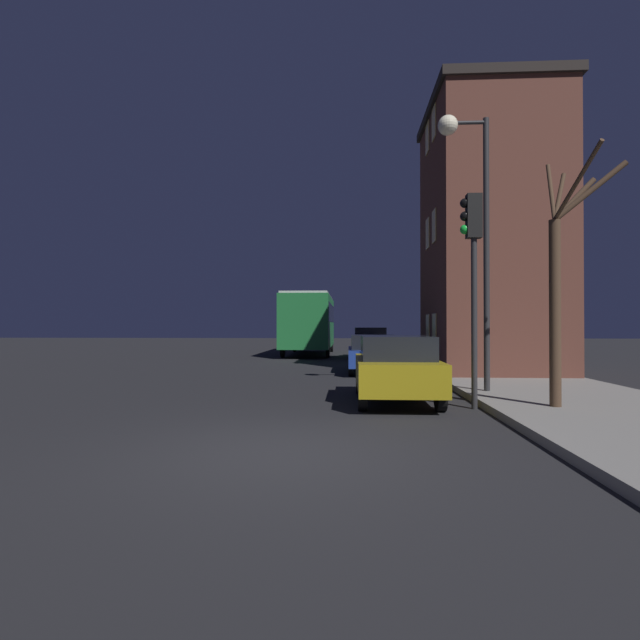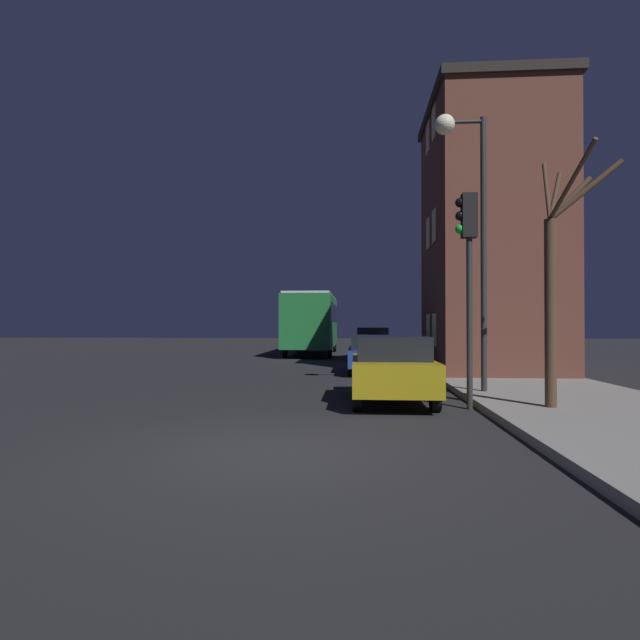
{
  "view_description": "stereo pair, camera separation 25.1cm",
  "coord_description": "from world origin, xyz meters",
  "px_view_note": "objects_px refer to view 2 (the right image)",
  "views": [
    {
      "loc": [
        0.91,
        -6.69,
        1.7
      ],
      "look_at": [
        -0.12,
        11.16,
        1.9
      ],
      "focal_mm": 28.0,
      "sensor_mm": 36.0,
      "label": 1
    },
    {
      "loc": [
        1.16,
        -6.67,
        1.7
      ],
      "look_at": [
        -0.12,
        11.16,
        1.9
      ],
      "focal_mm": 28.0,
      "sensor_mm": 36.0,
      "label": 2
    }
  ],
  "objects_px": {
    "car_far_lane": "(372,342)",
    "car_near_lane": "(391,367)",
    "bus": "(312,319)",
    "traffic_light": "(468,255)",
    "bare_tree": "(555,281)",
    "car_mid_lane": "(373,353)",
    "streetlamp": "(466,192)"
  },
  "relations": [
    {
      "from": "car_far_lane",
      "to": "car_near_lane",
      "type": "bearing_deg",
      "value": -90.29
    },
    {
      "from": "car_far_lane",
      "to": "bus",
      "type": "bearing_deg",
      "value": 140.59
    },
    {
      "from": "traffic_light",
      "to": "bus",
      "type": "distance_m",
      "value": 19.55
    },
    {
      "from": "bare_tree",
      "to": "car_mid_lane",
      "type": "xyz_separation_m",
      "value": [
        -3.16,
        8.27,
        -1.83
      ]
    },
    {
      "from": "bus",
      "to": "car_mid_lane",
      "type": "distance_m",
      "value": 11.73
    },
    {
      "from": "streetlamp",
      "to": "bus",
      "type": "distance_m",
      "value": 18.17
    },
    {
      "from": "streetlamp",
      "to": "car_near_lane",
      "type": "xyz_separation_m",
      "value": [
        -1.82,
        -0.87,
        -4.1
      ]
    },
    {
      "from": "bus",
      "to": "car_near_lane",
      "type": "relative_size",
      "value": 2.37
    },
    {
      "from": "traffic_light",
      "to": "bus",
      "type": "height_order",
      "value": "traffic_light"
    },
    {
      "from": "bus",
      "to": "car_far_lane",
      "type": "relative_size",
      "value": 2.31
    },
    {
      "from": "bare_tree",
      "to": "car_far_lane",
      "type": "bearing_deg",
      "value": 99.91
    },
    {
      "from": "bus",
      "to": "bare_tree",
      "type": "bearing_deg",
      "value": -72.0
    },
    {
      "from": "bare_tree",
      "to": "car_near_lane",
      "type": "xyz_separation_m",
      "value": [
        -2.99,
        1.41,
        -1.77
      ]
    },
    {
      "from": "streetlamp",
      "to": "car_near_lane",
      "type": "relative_size",
      "value": 1.72
    },
    {
      "from": "traffic_light",
      "to": "car_near_lane",
      "type": "xyz_separation_m",
      "value": [
        -1.48,
        0.85,
        -2.37
      ]
    },
    {
      "from": "streetlamp",
      "to": "traffic_light",
      "type": "relative_size",
      "value": 1.5
    },
    {
      "from": "traffic_light",
      "to": "car_near_lane",
      "type": "relative_size",
      "value": 1.14
    },
    {
      "from": "traffic_light",
      "to": "car_near_lane",
      "type": "bearing_deg",
      "value": 150.19
    },
    {
      "from": "bus",
      "to": "car_near_lane",
      "type": "height_order",
      "value": "bus"
    },
    {
      "from": "bus",
      "to": "streetlamp",
      "type": "bearing_deg",
      "value": -73.31
    },
    {
      "from": "traffic_light",
      "to": "bus",
      "type": "xyz_separation_m",
      "value": [
        -4.82,
        18.92,
        -1.08
      ]
    },
    {
      "from": "bus",
      "to": "car_near_lane",
      "type": "bearing_deg",
      "value": -79.53
    },
    {
      "from": "car_mid_lane",
      "to": "bare_tree",
      "type": "bearing_deg",
      "value": -69.1
    },
    {
      "from": "streetlamp",
      "to": "traffic_light",
      "type": "xyz_separation_m",
      "value": [
        -0.34,
        -1.72,
        -1.73
      ]
    },
    {
      "from": "streetlamp",
      "to": "car_near_lane",
      "type": "distance_m",
      "value": 4.57
    },
    {
      "from": "bare_tree",
      "to": "car_mid_lane",
      "type": "bearing_deg",
      "value": 110.9
    },
    {
      "from": "car_near_lane",
      "to": "car_mid_lane",
      "type": "height_order",
      "value": "car_near_lane"
    },
    {
      "from": "traffic_light",
      "to": "bare_tree",
      "type": "height_order",
      "value": "bare_tree"
    },
    {
      "from": "car_near_lane",
      "to": "traffic_light",
      "type": "bearing_deg",
      "value": -29.81
    },
    {
      "from": "bus",
      "to": "traffic_light",
      "type": "bearing_deg",
      "value": -75.7
    },
    {
      "from": "bus",
      "to": "car_far_lane",
      "type": "xyz_separation_m",
      "value": [
        3.42,
        -2.81,
        -1.24
      ]
    },
    {
      "from": "bus",
      "to": "car_near_lane",
      "type": "xyz_separation_m",
      "value": [
        3.34,
        -18.07,
        -1.29
      ]
    }
  ]
}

